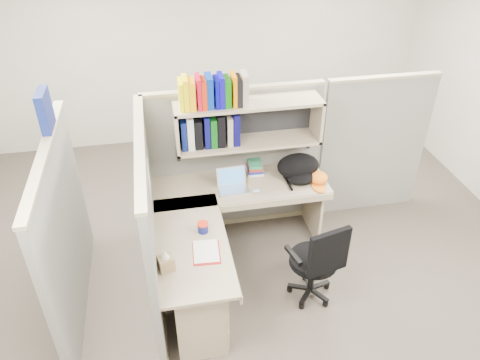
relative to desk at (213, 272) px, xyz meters
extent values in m
plane|color=#352F29|center=(0.41, 0.29, -0.44)|extent=(6.00, 6.00, 0.00)
plane|color=#B1ACA0|center=(0.41, 3.29, 0.91)|extent=(6.00, 0.00, 6.00)
cube|color=slate|center=(0.41, 1.19, 0.36)|extent=(1.80, 0.06, 1.60)
cube|color=tan|center=(0.41, 1.19, 1.18)|extent=(1.80, 0.08, 0.03)
cube|color=slate|center=(-0.49, 0.29, 0.36)|extent=(0.06, 1.80, 1.60)
cube|color=tan|center=(-0.49, 0.29, 1.18)|extent=(0.08, 1.80, 0.03)
cube|color=slate|center=(-1.19, 0.29, 0.36)|extent=(0.06, 1.80, 1.60)
cube|color=slate|center=(1.96, 1.19, 0.36)|extent=(1.20, 0.06, 1.60)
cube|color=navy|center=(-1.19, 0.64, 1.35)|extent=(0.07, 0.27, 0.32)
cube|color=white|center=(-0.46, 0.44, 0.76)|extent=(0.00, 0.21, 0.28)
cube|color=gray|center=(0.51, 0.99, 1.11)|extent=(1.40, 0.34, 0.03)
cube|color=gray|center=(0.51, 0.99, 0.70)|extent=(1.40, 0.34, 0.03)
cube|color=gray|center=(-0.18, 0.99, 0.90)|extent=(0.03, 0.34, 0.44)
cube|color=gray|center=(1.19, 0.99, 0.90)|extent=(0.03, 0.34, 0.44)
cube|color=black|center=(0.51, 1.15, 0.90)|extent=(1.38, 0.01, 0.41)
cube|color=#EBE604|center=(-0.11, 0.97, 1.25)|extent=(0.03, 0.20, 0.26)
cube|color=#FADE05|center=(-0.07, 0.97, 1.27)|extent=(0.05, 0.20, 0.29)
cube|color=#FFA905|center=(-0.02, 0.97, 1.25)|extent=(0.06, 0.20, 0.26)
cube|color=red|center=(0.05, 0.97, 1.27)|extent=(0.04, 0.20, 0.29)
cube|color=#BD2707|center=(0.09, 0.97, 1.25)|extent=(0.05, 0.20, 0.26)
cube|color=#052C97|center=(0.14, 0.97, 1.27)|extent=(0.06, 0.20, 0.29)
cube|color=#050490|center=(0.21, 0.97, 1.25)|extent=(0.04, 0.20, 0.26)
cube|color=#0B05A1|center=(0.25, 0.97, 1.27)|extent=(0.04, 0.20, 0.29)
cube|color=#0D5F07|center=(0.30, 0.97, 1.25)|extent=(0.06, 0.20, 0.26)
cube|color=orange|center=(0.36, 0.97, 1.27)|extent=(0.04, 0.20, 0.29)
cube|color=black|center=(0.41, 0.97, 1.25)|extent=(0.05, 0.20, 0.26)
cube|color=tan|center=(0.46, 0.97, 1.27)|extent=(0.06, 0.20, 0.29)
cube|color=#081452|center=(-0.11, 1.01, 0.86)|extent=(0.05, 0.24, 0.29)
cube|color=silver|center=(-0.05, 1.01, 0.87)|extent=(0.06, 0.24, 0.32)
cube|color=black|center=(0.02, 1.01, 0.86)|extent=(0.07, 0.24, 0.29)
cube|color=#07084A|center=(0.10, 1.01, 0.87)|extent=(0.05, 0.24, 0.32)
cube|color=#0A4811|center=(0.17, 1.01, 0.86)|extent=(0.06, 0.24, 0.29)
cube|color=black|center=(0.24, 1.01, 0.87)|extent=(0.07, 0.24, 0.32)
cube|color=gray|center=(0.32, 1.01, 0.86)|extent=(0.05, 0.24, 0.29)
cube|color=#080748|center=(0.38, 1.01, 0.87)|extent=(0.06, 0.24, 0.32)
cube|color=gray|center=(0.41, 0.86, 0.28)|extent=(1.74, 0.60, 0.03)
cube|color=gray|center=(-0.16, 0.09, 0.28)|extent=(0.60, 1.34, 0.03)
cube|color=gray|center=(0.41, 0.56, 0.24)|extent=(1.74, 0.02, 0.07)
cube|color=gray|center=(0.14, 0.09, 0.24)|extent=(0.02, 1.34, 0.07)
cube|color=gray|center=(-0.16, -0.26, -0.10)|extent=(0.40, 0.55, 0.68)
cube|color=tan|center=(0.05, -0.26, 0.10)|extent=(0.02, 0.50, 0.16)
cube|color=tan|center=(0.05, -0.26, -0.08)|extent=(0.02, 0.50, 0.16)
cube|color=tan|center=(0.05, -0.26, -0.30)|extent=(0.02, 0.50, 0.22)
cube|color=#B2B2B7|center=(0.06, -0.26, 0.10)|extent=(0.01, 0.12, 0.01)
cube|color=gray|center=(1.21, 0.89, -0.09)|extent=(0.03, 0.55, 0.70)
cylinder|color=navy|center=(-0.05, 0.21, 0.33)|extent=(0.09, 0.09, 0.08)
cylinder|color=red|center=(-0.05, 0.21, 0.38)|extent=(0.10, 0.10, 0.02)
ellipsoid|color=#9BB1DD|center=(0.53, 0.70, 0.31)|extent=(0.09, 0.07, 0.03)
cylinder|color=white|center=(0.39, 0.97, 0.34)|extent=(0.07, 0.07, 0.10)
cylinder|color=black|center=(0.90, -0.03, 0.01)|extent=(0.44, 0.44, 0.07)
cube|color=black|center=(0.95, -0.23, 0.26)|extent=(0.38, 0.14, 0.44)
cylinder|color=black|center=(0.90, -0.03, -0.17)|extent=(0.06, 0.06, 0.38)
cylinder|color=black|center=(0.90, -0.03, -0.39)|extent=(0.42, 0.42, 0.09)
cube|color=black|center=(0.69, -0.08, 0.15)|extent=(0.09, 0.25, 0.04)
cube|color=black|center=(1.11, 0.02, 0.15)|extent=(0.09, 0.25, 0.04)
camera|label=1|loc=(-0.32, -2.92, 2.94)|focal=35.00mm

